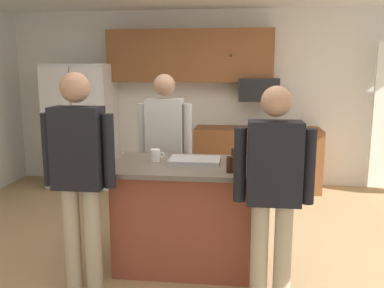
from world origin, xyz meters
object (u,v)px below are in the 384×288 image
Objects in this scene: kitchen_island at (188,214)px; glass_pilsner at (235,155)px; mug_blue_stoneware at (156,155)px; refrigerator at (82,126)px; microwave_over_range at (259,90)px; person_guest_right at (79,167)px; person_guest_left at (165,143)px; serving_tray at (195,161)px; person_guest_by_door at (273,184)px; glass_stout_tall at (230,165)px.

glass_pilsner reaches higher than kitchen_island.
mug_blue_stoneware is at bearing 169.47° from kitchen_island.
refrigerator reaches higher than microwave_over_range.
glass_pilsner is at bearing -5.55° from person_guest_right.
person_guest_left is 0.80m from serving_tray.
refrigerator is 3.94m from person_guest_by_door.
person_guest_left is 13.07× the size of mug_blue_stoneware.
refrigerator reaches higher than person_guest_by_door.
kitchen_island is 0.60m from mug_blue_stoneware.
refrigerator is 1.07× the size of person_guest_left.
person_guest_right is 13.84× the size of glass_pilsner.
serving_tray is at bearing 137.18° from glass_stout_tall.
mug_blue_stoneware is (-0.70, -0.05, -0.01)m from glass_pilsner.
refrigerator reaches higher than kitchen_island.
glass_stout_tall is at bearing -20.90° from person_guest_right.
serving_tray is at bearing 4.65° from person_guest_left.
mug_blue_stoneware is at bearing -55.37° from refrigerator.
glass_pilsner is 0.37m from glass_stout_tall.
glass_stout_tall is at bearing -25.20° from mug_blue_stoneware.
serving_tray is (0.39, -0.70, -0.03)m from person_guest_left.
person_guest_right is 1.02× the size of person_guest_left.
serving_tray is (-0.32, 0.29, -0.04)m from glass_stout_tall.
microwave_over_range is 0.33× the size of person_guest_right.
refrigerator is 3.09m from kitchen_island.
refrigerator is 14.00× the size of mug_blue_stoneware.
microwave_over_range is 2.11m from person_guest_left.
person_guest_right is at bearing -152.71° from glass_pilsner.
microwave_over_range is 2.46m from glass_pilsner.
person_guest_by_door is at bearing -90.06° from microwave_over_range.
person_guest_by_door is 1.17m from mug_blue_stoneware.
microwave_over_range is at bearing 125.11° from person_guest_left.
glass_pilsner is (0.40, 0.11, 0.52)m from kitchen_island.
glass_pilsner is at bearing 85.14° from glass_stout_tall.
refrigerator is at bearing 78.49° from person_guest_right.
serving_tray is (-0.64, -2.47, -0.50)m from microwave_over_range.
refrigerator is 2.84m from mug_blue_stoneware.
glass_pilsner is 0.28× the size of serving_tray.
kitchen_island is 0.69m from glass_stout_tall.
refrigerator is at bearing -9.01° from person_guest_by_door.
glass_stout_tall is at bearing -94.86° from glass_pilsner.
microwave_over_range is at bearing 75.57° from serving_tray.
person_guest_right is 13.39× the size of glass_stout_tall.
mug_blue_stoneware is (-0.99, -2.45, -0.46)m from microwave_over_range.
refrigerator reaches higher than glass_stout_tall.
glass_pilsner is (2.31, -2.28, 0.09)m from refrigerator.
kitchen_island is at bearing 0.00° from person_guest_left.
person_guest_left is at bearing -120.14° from microwave_over_range.
mug_blue_stoneware is at bearing 154.80° from glass_stout_tall.
person_guest_left is 13.17× the size of glass_stout_tall.
refrigerator reaches higher than serving_tray.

